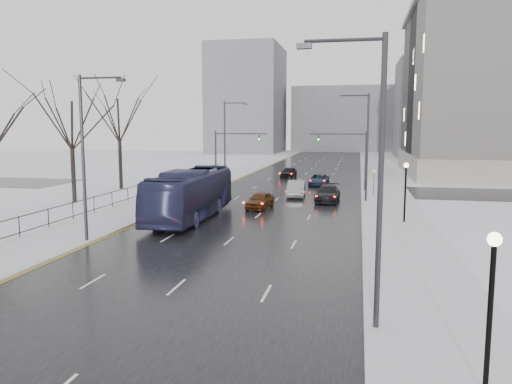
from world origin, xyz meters
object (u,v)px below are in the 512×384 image
Objects in this scene: tree_park_e at (121,190)px; sedan_center_far at (289,172)px; streetlight_r_near at (374,169)px; sedan_right_near at (296,189)px; mast_signal_right at (356,154)px; mast_signal_left at (225,152)px; lamppost_r_mid at (406,184)px; sedan_right_cross at (319,180)px; lamppost_r_near at (491,291)px; streetlight_l_near at (86,150)px; bus at (191,194)px; sedan_center_near at (260,200)px; sedan_right_far at (328,193)px; tree_park_d at (75,203)px; streetlight_r_mid at (365,142)px; streetlight_l_far at (227,138)px; no_uturn_sign at (374,174)px.

tree_park_e is 23.36m from sedan_center_far.
streetlight_r_near is 2.06× the size of sedan_right_near.
mast_signal_right is 14.65m from mast_signal_left.
sedan_right_near is 1.13× the size of sedan_center_far.
sedan_right_cross is at bearing 109.46° from lamppost_r_mid.
sedan_right_near is at bearing 104.53° from lamppost_r_near.
sedan_right_cross is at bearing 70.90° from streetlight_l_near.
lamppost_r_mid is 15.55m from sedan_right_near.
mast_signal_right is 0.48× the size of bus.
lamppost_r_mid is (0.00, 24.00, 0.00)m from lamppost_r_near.
sedan_center_near is 7.48m from sedan_right_far.
sedan_center_near is at bearing 1.26° from tree_park_d.
tree_park_d is 1.25× the size of streetlight_r_mid.
streetlight_r_near is at bearing -88.73° from mast_signal_right.
bus is at bearing -21.32° from tree_park_d.
streetlight_r_mid reaches higher than mast_signal_left.
streetlight_l_far is 19.82m from sedan_center_near.
streetlight_l_far reaches higher than lamppost_r_mid.
tree_park_d is at bearing -118.15° from streetlight_l_far.
mast_signal_right and mast_signal_left have the same top height.
tree_park_e is 26.16m from mast_signal_right.
streetlight_r_mid reaches higher than tree_park_d.
streetlight_r_near is 30.13m from sedan_right_far.
tree_park_e is 27.50m from no_uturn_sign.
no_uturn_sign is (27.00, 10.00, 2.30)m from tree_park_d.
sedan_center_far is (-10.90, 16.52, -1.53)m from no_uturn_sign.
sedan_center_near is (6.83, -13.62, -3.36)m from mast_signal_left.
no_uturn_sign is (1.03, 4.00, -3.32)m from streetlight_r_mid.
lamppost_r_near is (28.80, -28.00, 2.94)m from tree_park_d.
streetlight_r_mid is 1.54× the size of mast_signal_right.
sedan_right_cross is (-5.10, 42.45, -4.91)m from streetlight_r_near.
sedan_right_near is (2.11, 7.84, 0.09)m from sedan_center_near.
streetlight_r_mid is (25.97, 6.00, 5.62)m from tree_park_d.
streetlight_r_mid is at bearing -27.31° from mast_signal_left.
sedan_right_cross is at bearing 23.18° from mast_signal_left.
mast_signal_left reaches higher than sedan_right_cross.
lamppost_r_mid is 0.66× the size of mast_signal_right.
sedan_right_near is at bearing 63.22° from bus.
no_uturn_sign reaches higher than sedan_right_near.
streetlight_r_near is 1.92× the size of sedan_right_far.
tree_park_d is 31.03m from sedan_center_far.
tree_park_e is at bearing 157.91° from sedan_center_near.
streetlight_l_near is 41.31m from sedan_center_far.
streetlight_r_near is at bearing 125.31° from lamppost_r_near.
mast_signal_left is 1.56× the size of sedan_center_near.
tree_park_d is 2.92× the size of lamppost_r_mid.
streetlight_r_near is at bearing -81.70° from sedan_right_cross.
streetlight_r_near is at bearing -90.00° from streetlight_r_mid.
streetlight_l_far is at bearing 90.00° from streetlight_l_near.
mast_signal_right is at bearing 91.27° from streetlight_r_near.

